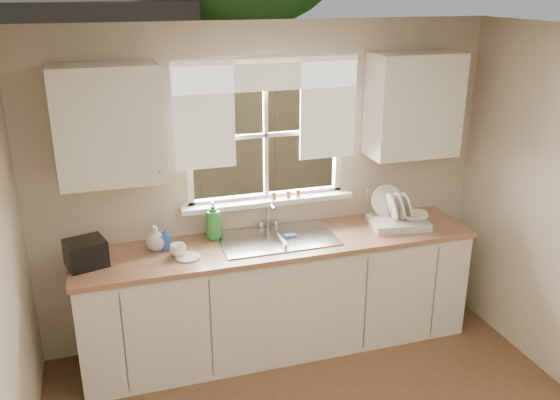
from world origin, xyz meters
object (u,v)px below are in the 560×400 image
object	(u,v)px
soap_bottle_a	(213,220)
cup	(178,250)
dish_rack	(397,218)
black_appliance	(86,253)

from	to	relation	value
soap_bottle_a	cup	size ratio (longest dim) A/B	2.78
dish_rack	black_appliance	xyz separation A→B (m)	(-2.39, -0.01, 0.03)
dish_rack	soap_bottle_a	world-z (taller)	soap_bottle_a
dish_rack	soap_bottle_a	bearing A→B (deg)	172.96
dish_rack	cup	world-z (taller)	dish_rack
soap_bottle_a	black_appliance	size ratio (longest dim) A/B	1.22
dish_rack	soap_bottle_a	xyz separation A→B (m)	(-1.46, 0.18, 0.09)
soap_bottle_a	black_appliance	xyz separation A→B (m)	(-0.93, -0.19, -0.06)
cup	dish_rack	bearing A→B (deg)	-21.76
cup	black_appliance	distance (m)	0.63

